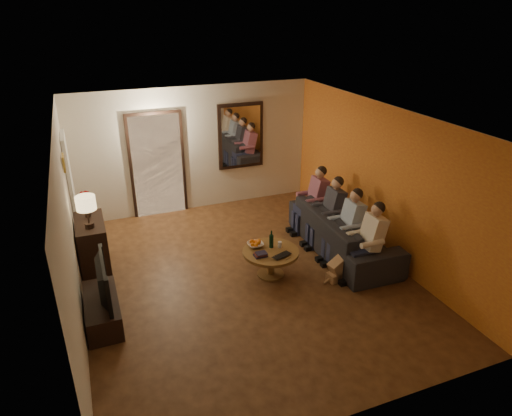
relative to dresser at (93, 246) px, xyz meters
name	(u,v)px	position (x,y,z in m)	size (l,w,h in m)	color
floor	(246,276)	(2.25, -1.15, -0.44)	(5.00, 6.00, 0.01)	#432412
ceiling	(244,119)	(2.25, -1.15, 2.16)	(5.00, 6.00, 0.01)	white
back_wall	(195,150)	(2.25, 1.85, 0.86)	(5.00, 0.02, 2.60)	beige
front_wall	(353,320)	(2.25, -4.15, 0.86)	(5.00, 0.02, 2.60)	beige
left_wall	(69,231)	(-0.25, -1.15, 0.86)	(0.02, 6.00, 2.60)	beige
right_wall	(383,182)	(4.75, -1.15, 0.86)	(0.02, 6.00, 2.60)	beige
orange_accent	(382,182)	(4.74, -1.15, 0.86)	(0.01, 6.00, 2.60)	#CD5723
kitchen_doorway	(158,166)	(1.45, 1.83, 0.61)	(1.00, 0.06, 2.10)	#FFE0A5
door_trim	(158,166)	(1.45, 1.82, 0.61)	(1.12, 0.04, 2.22)	black
fridge_glimpse	(170,171)	(1.70, 1.83, 0.46)	(0.45, 0.03, 1.70)	silver
mirror_frame	(241,136)	(3.25, 1.81, 1.06)	(1.00, 0.05, 1.40)	black
mirror_glass	(241,136)	(3.25, 1.78, 1.06)	(0.86, 0.02, 1.26)	white
white_door	(72,190)	(-0.21, 1.15, 0.58)	(0.06, 0.85, 2.04)	white
framed_art	(64,163)	(-0.22, 0.15, 1.41)	(0.03, 0.28, 0.24)	#B28C33
art_canvas	(65,163)	(-0.21, 0.15, 1.41)	(0.01, 0.22, 0.18)	brown
dresser	(93,246)	(0.00, 0.00, 0.00)	(0.45, 0.98, 0.87)	black
table_lamp	(87,212)	(0.00, -0.22, 0.71)	(0.30, 0.30, 0.54)	beige
flower_vase	(86,204)	(0.00, 0.22, 0.66)	(0.14, 0.14, 0.44)	#B11215
tv_stand	(102,310)	(0.00, -1.50, -0.25)	(0.45, 1.11, 0.37)	black
tv	(98,281)	(0.00, -1.50, 0.23)	(0.13, 1.02, 0.59)	black
sofa	(343,231)	(4.17, -0.96, -0.06)	(0.99, 2.54, 0.74)	black
person_a	(368,244)	(4.07, -1.86, 0.16)	(0.60, 0.40, 1.20)	tan
person_b	(348,228)	(4.07, -1.26, 0.16)	(0.60, 0.40, 1.20)	tan
person_c	(330,214)	(4.07, -0.66, 0.16)	(0.60, 0.40, 1.20)	tan
person_d	(314,202)	(4.07, -0.06, 0.16)	(0.60, 0.40, 1.20)	tan
dog	(342,263)	(3.67, -1.76, -0.16)	(0.56, 0.24, 0.56)	#9D7448
coffee_table	(271,263)	(2.65, -1.25, -0.21)	(0.91, 0.91, 0.45)	brown
bowl	(255,245)	(2.47, -1.03, 0.05)	(0.26, 0.26, 0.06)	white
oranges	(255,241)	(2.47, -1.03, 0.11)	(0.20, 0.20, 0.08)	orange
wine_bottle	(271,239)	(2.70, -1.15, 0.17)	(0.07, 0.07, 0.31)	black
wine_glass	(280,245)	(2.83, -1.20, 0.06)	(0.06, 0.06, 0.10)	silver
book_stack	(260,254)	(2.43, -1.35, 0.05)	(0.20, 0.15, 0.07)	black
laptop	(284,257)	(2.75, -1.53, 0.03)	(0.33, 0.21, 0.03)	black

